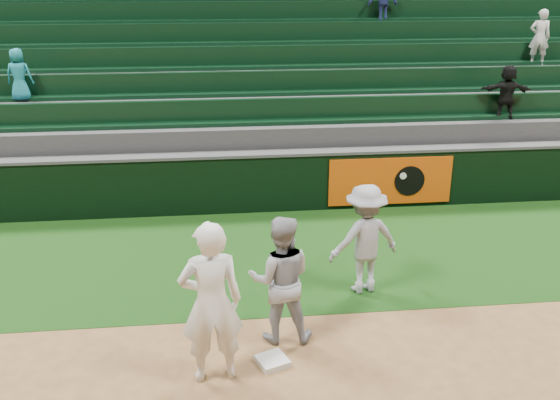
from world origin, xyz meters
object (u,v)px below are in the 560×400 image
object	(u,v)px
base_coach	(365,239)
first_base	(272,361)
first_baseman	(211,303)
baserunner	(281,279)

from	to	relation	value
base_coach	first_base	bearing A→B (deg)	35.29
first_baseman	base_coach	distance (m)	3.07
first_base	baserunner	bearing A→B (deg)	73.96
first_base	baserunner	world-z (taller)	baserunner
first_baseman	base_coach	size ratio (longest dim) A/B	1.20
first_baseman	baserunner	world-z (taller)	first_baseman
first_base	first_baseman	world-z (taller)	first_baseman
first_base	first_baseman	distance (m)	1.27
first_base	baserunner	xyz separation A→B (m)	(0.17, 0.60, 0.86)
baserunner	base_coach	world-z (taller)	baserunner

